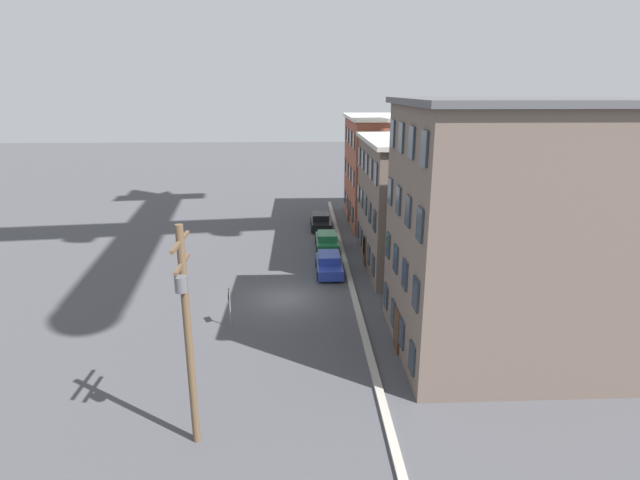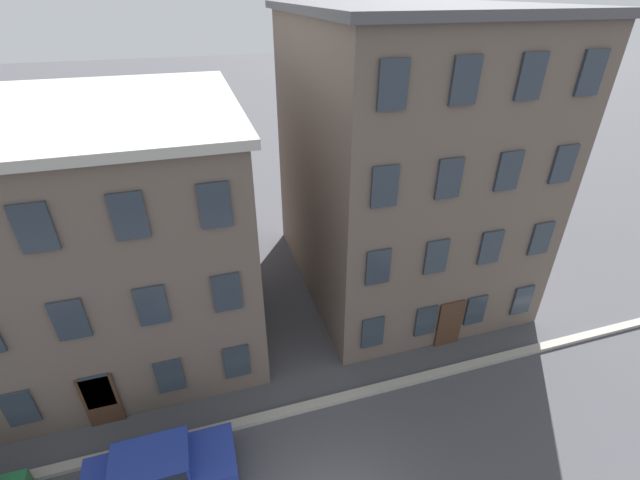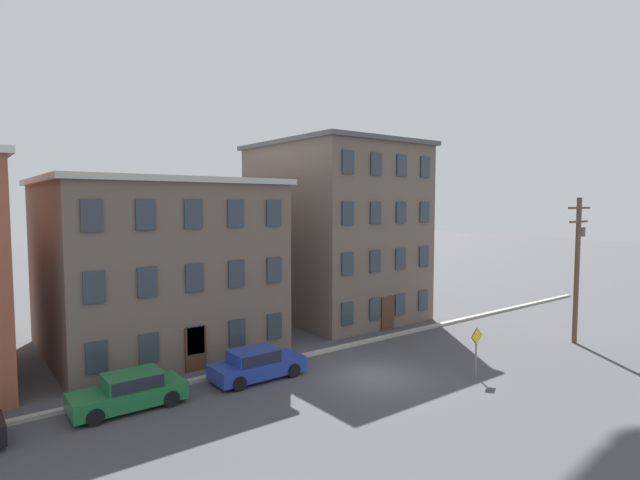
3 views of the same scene
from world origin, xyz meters
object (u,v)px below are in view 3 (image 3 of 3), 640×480
caution_sign (476,344)px  utility_pole (578,262)px  car_green (130,390)px  car_blue (256,363)px

caution_sign → utility_pole: 10.16m
car_green → caution_sign: size_ratio=1.85×
car_green → car_blue: bearing=-1.6°
car_green → utility_pole: bearing=-14.7°
utility_pole → car_green: bearing=165.3°
utility_pole → car_blue: bearing=161.3°
car_blue → caution_sign: caution_sign is taller
car_blue → utility_pole: utility_pole is taller
car_green → car_blue: same height
car_blue → caution_sign: bearing=-35.6°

